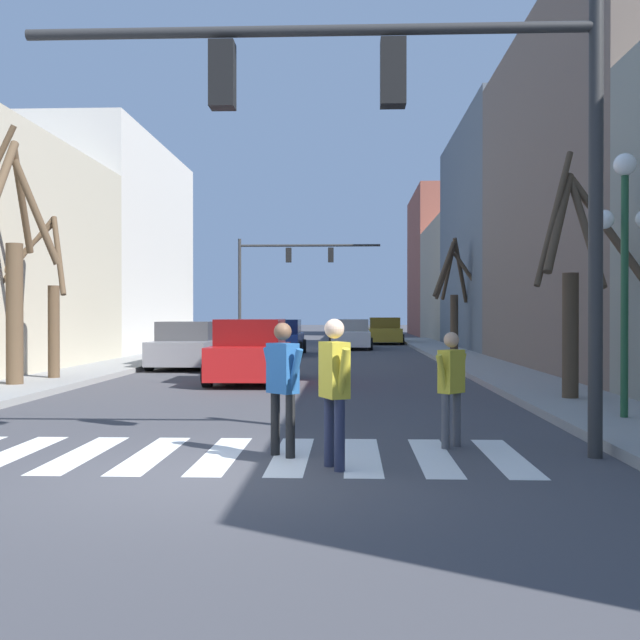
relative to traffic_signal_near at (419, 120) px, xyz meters
The scene contains 18 objects.
ground_plane 5.09m from the traffic_signal_near, 154.12° to the right, with size 240.00×240.00×0.00m, color #424247.
building_row_right 30.69m from the traffic_signal_near, 75.59° to the left, with size 6.00×69.74×12.26m.
crosswalk_stripes 4.94m from the traffic_signal_near, behind, with size 7.65×2.60×0.01m.
traffic_signal_near is the anchor object (origin of this frame).
traffic_signal_far 33.79m from the traffic_signal_near, 98.13° to the left, with size 8.19×0.28×6.17m.
street_lamp_right_corner 4.55m from the traffic_signal_near, 37.04° to the left, with size 0.95×0.36×4.23m.
car_driving_away_lane 24.49m from the traffic_signal_near, 99.52° to the left, with size 2.17×4.36×1.57m.
car_parked_right_far 17.09m from the traffic_signal_near, 112.10° to the left, with size 2.15×4.67×1.56m.
car_parked_right_mid 11.27m from the traffic_signal_near, 108.97° to the left, with size 2.04×4.19×1.67m.
car_parked_left_near 29.74m from the traffic_signal_near, 91.60° to the left, with size 2.20×4.69×1.55m.
car_driving_toward_lane 36.43m from the traffic_signal_near, 88.06° to the left, with size 2.21×4.55×1.62m.
pedestrian_on_left_sidewalk 3.48m from the traffic_signal_near, 142.71° to the right, with size 0.40×0.72×1.75m.
pedestrian_waiting_at_curb 3.68m from the traffic_signal_near, behind, with size 0.58×0.57×1.70m.
pedestrian_on_right_sidewalk 3.42m from the traffic_signal_near, 52.46° to the left, with size 0.50×0.56×1.56m.
street_tree_left_mid 6.58m from the traffic_signal_near, 56.38° to the left, with size 2.18×1.38×4.88m.
street_tree_right_near 13.15m from the traffic_signal_near, 132.21° to the left, with size 2.12×0.91×4.22m.
street_tree_right_far 25.17m from the traffic_signal_near, 81.09° to the left, with size 2.64×2.33×5.18m.
street_tree_right_mid 11.86m from the traffic_signal_near, 138.44° to the left, with size 2.32×3.46×6.15m.
Camera 1 is at (1.64, -8.27, 1.80)m, focal length 42.00 mm.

